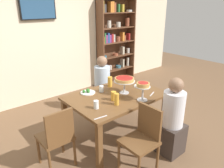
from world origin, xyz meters
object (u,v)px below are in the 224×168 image
dining_table (116,100)px  cutlery_fork_near (152,94)px  salad_plate_far_diner (141,86)px  beer_glass_amber_tall (114,96)px  water_glass_clear_far (101,89)px  personal_pizza_stand (143,87)px  diner_far_right (102,89)px  chair_head_west (57,136)px  water_glass_clear_near (96,105)px  beer_glass_amber_spare (110,82)px  beer_glass_amber_short (117,99)px  cutlery_knife_near (101,117)px  bookshelf (115,40)px  diner_near_right (172,122)px  deep_dish_pizza_stand (124,80)px  chair_near_left (143,136)px  salad_plate_near_diner (88,92)px  television (38,9)px

dining_table → cutlery_fork_near: cutlery_fork_near is taller
salad_plate_far_diner → beer_glass_amber_tall: size_ratio=1.77×
water_glass_clear_far → personal_pizza_stand: bearing=-68.0°
diner_far_right → personal_pizza_stand: bearing=-9.1°
salad_plate_far_diner → cutlery_fork_near: size_ratio=1.31×
beer_glass_amber_tall → chair_head_west: bearing=175.9°
water_glass_clear_near → salad_plate_far_diner: bearing=8.7°
beer_glass_amber_spare → cutlery_fork_near: 0.74m
personal_pizza_stand → beer_glass_amber_tall: 0.44m
salad_plate_far_diner → water_glass_clear_near: bearing=-171.3°
beer_glass_amber_short → cutlery_knife_near: beer_glass_amber_short is taller
bookshelf → diner_near_right: size_ratio=1.92×
beer_glass_amber_spare → cutlery_fork_near: beer_glass_amber_spare is taller
deep_dish_pizza_stand → water_glass_clear_far: bearing=131.8°
personal_pizza_stand → beer_glass_amber_spare: 0.74m
beer_glass_amber_tall → chair_near_left: bearing=-95.9°
water_glass_clear_near → beer_glass_amber_short: bearing=-18.2°
salad_plate_near_diner → water_glass_clear_far: bearing=-26.0°
dining_table → water_glass_clear_near: water_glass_clear_near is taller
personal_pizza_stand → cutlery_fork_near: size_ratio=1.52×
bookshelf → salad_plate_far_diner: 2.37m
personal_pizza_stand → deep_dish_pizza_stand: bearing=92.6°
bookshelf → television: bookshelf is taller
bookshelf → diner_near_right: 3.20m
water_glass_clear_far → cutlery_fork_near: 0.79m
salad_plate_near_diner → beer_glass_amber_spare: size_ratio=1.39×
salad_plate_near_diner → water_glass_clear_near: (-0.20, -0.51, 0.04)m
deep_dish_pizza_stand → bookshelf: bearing=52.2°
television → chair_head_west: bearing=-110.7°
dining_table → salad_plate_near_diner: (-0.30, 0.34, 0.11)m
dining_table → salad_plate_near_diner: size_ratio=6.21×
television → cutlery_fork_near: bearing=-74.7°
water_glass_clear_near → cutlery_fork_near: water_glass_clear_near is taller
chair_near_left → cutlery_fork_near: chair_near_left is taller
television → diner_far_right: bearing=-66.0°
cutlery_fork_near → chair_near_left: bearing=-169.4°
water_glass_clear_far → beer_glass_amber_tall: bearing=-98.9°
beer_glass_amber_short → cutlery_knife_near: (-0.39, -0.14, -0.08)m
personal_pizza_stand → salad_plate_near_diner: bearing=121.9°
television → salad_plate_near_diner: bearing=-92.3°
television → beer_glass_amber_spare: (0.38, -1.77, -1.14)m
deep_dish_pizza_stand → water_glass_clear_far: 0.39m
bookshelf → salad_plate_near_diner: bookshelf is taller
dining_table → personal_pizza_stand: personal_pizza_stand is taller
salad_plate_near_diner → diner_far_right: bearing=35.8°
dining_table → beer_glass_amber_spare: size_ratio=8.62×
chair_head_west → salad_plate_near_diner: bearing=28.0°
dining_table → beer_glass_amber_spare: bearing=65.1°
bookshelf → water_glass_clear_far: size_ratio=21.95×
salad_plate_far_diner → deep_dish_pizza_stand: bearing=-177.5°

